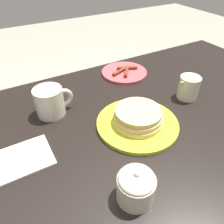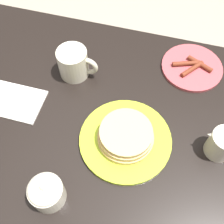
% 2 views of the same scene
% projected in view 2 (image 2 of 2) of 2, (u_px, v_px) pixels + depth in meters
% --- Properties ---
extents(ground_plane, '(8.00, 8.00, 0.00)m').
position_uv_depth(ground_plane, '(121.00, 208.00, 1.42)').
color(ground_plane, gray).
extents(dining_table, '(1.45, 0.85, 0.78)m').
position_uv_depth(dining_table, '(126.00, 162.00, 0.86)').
color(dining_table, black).
rests_on(dining_table, ground_plane).
extents(pancake_plate, '(0.25, 0.25, 0.06)m').
position_uv_depth(pancake_plate, '(126.00, 137.00, 0.74)').
color(pancake_plate, '#AAC628').
rests_on(pancake_plate, dining_table).
extents(side_plate_bacon, '(0.19, 0.19, 0.02)m').
position_uv_depth(side_plate_bacon, '(192.00, 67.00, 0.88)').
color(side_plate_bacon, '#B2474C').
rests_on(side_plate_bacon, dining_table).
extents(coffee_mug, '(0.12, 0.09, 0.09)m').
position_uv_depth(coffee_mug, '(74.00, 63.00, 0.83)').
color(coffee_mug, beige).
rests_on(coffee_mug, dining_table).
extents(creamer_pitcher, '(0.11, 0.07, 0.09)m').
position_uv_depth(creamer_pitcher, '(222.00, 144.00, 0.70)').
color(creamer_pitcher, beige).
rests_on(creamer_pitcher, dining_table).
extents(sugar_bowl, '(0.08, 0.08, 0.09)m').
position_uv_depth(sugar_bowl, '(47.00, 192.00, 0.64)').
color(sugar_bowl, beige).
rests_on(sugar_bowl, dining_table).
extents(napkin, '(0.19, 0.12, 0.01)m').
position_uv_depth(napkin, '(10.00, 100.00, 0.82)').
color(napkin, silver).
rests_on(napkin, dining_table).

